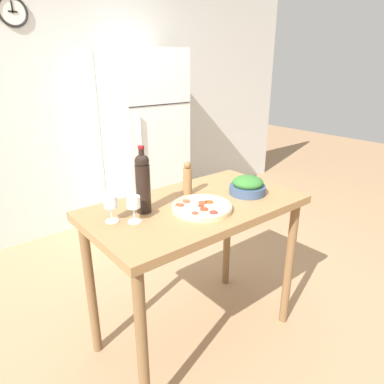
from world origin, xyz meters
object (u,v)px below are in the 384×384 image
object	(u,v)px
wine_glass_far	(111,203)
refrigerator	(146,141)
wine_bottle	(143,182)
wine_glass_near	(134,204)
salad_bowl	(248,186)
homemade_pizza	(202,207)
pepper_mill	(188,179)

from	to	relation	value
wine_glass_far	refrigerator	bearing A→B (deg)	53.27
wine_bottle	wine_glass_near	bearing A→B (deg)	-143.98
wine_glass_near	refrigerator	bearing A→B (deg)	56.48
salad_bowl	homemade_pizza	size ratio (longest dim) A/B	0.67
wine_glass_near	salad_bowl	bearing A→B (deg)	-6.89
wine_glass_far	pepper_mill	size ratio (longest dim) A/B	0.66
wine_glass_far	pepper_mill	xyz separation A→B (m)	(0.54, 0.06, 0.00)
wine_bottle	pepper_mill	bearing A→B (deg)	9.56
wine_bottle	homemade_pizza	bearing A→B (deg)	-35.32
salad_bowl	homemade_pizza	world-z (taller)	salad_bowl
pepper_mill	salad_bowl	bearing A→B (deg)	-37.50
refrigerator	pepper_mill	bearing A→B (deg)	-113.45
wine_bottle	pepper_mill	distance (m)	0.36
wine_glass_far	homemade_pizza	xyz separation A→B (m)	(0.45, -0.18, -0.08)
pepper_mill	salad_bowl	xyz separation A→B (m)	(0.29, -0.22, -0.05)
pepper_mill	homemade_pizza	distance (m)	0.27
wine_bottle	salad_bowl	bearing A→B (deg)	-14.58
wine_bottle	refrigerator	bearing A→B (deg)	57.82
wine_glass_far	homemade_pizza	world-z (taller)	wine_glass_far
wine_glass_far	salad_bowl	distance (m)	0.85
wine_bottle	wine_glass_near	distance (m)	0.15
homemade_pizza	wine_bottle	bearing A→B (deg)	144.68
refrigerator	wine_bottle	distance (m)	1.95
homemade_pizza	pepper_mill	bearing A→B (deg)	69.27
pepper_mill	salad_bowl	size ratio (longest dim) A/B	0.94
wine_glass_near	wine_glass_far	xyz separation A→B (m)	(-0.09, 0.08, 0.00)
pepper_mill	homemade_pizza	world-z (taller)	pepper_mill
wine_glass_far	pepper_mill	world-z (taller)	pepper_mill
refrigerator	homemade_pizza	size ratio (longest dim) A/B	5.56
salad_bowl	pepper_mill	bearing A→B (deg)	142.50
wine_glass_near	wine_bottle	bearing A→B (deg)	36.02
refrigerator	salad_bowl	xyz separation A→B (m)	(-0.40, -1.81, 0.08)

